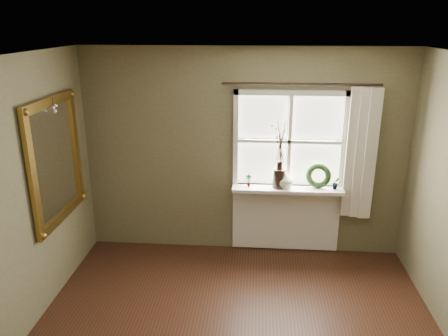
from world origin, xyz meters
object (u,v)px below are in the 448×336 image
at_px(wreath, 318,178).
at_px(gilt_mirror, 56,160).
at_px(cream_vase, 285,179).
at_px(dark_jug, 279,178).

distance_m(wreath, gilt_mirror, 3.04).
xyz_separation_m(cream_vase, gilt_mirror, (-2.48, -0.81, 0.44)).
relative_size(dark_jug, wreath, 0.77).
distance_m(cream_vase, wreath, 0.41).
bearing_deg(wreath, gilt_mirror, -154.26).
bearing_deg(cream_vase, dark_jug, 180.00).
bearing_deg(cream_vase, gilt_mirror, -161.98).
relative_size(dark_jug, gilt_mirror, 0.18).
height_order(dark_jug, cream_vase, dark_jug).
bearing_deg(wreath, cream_vase, -164.99).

